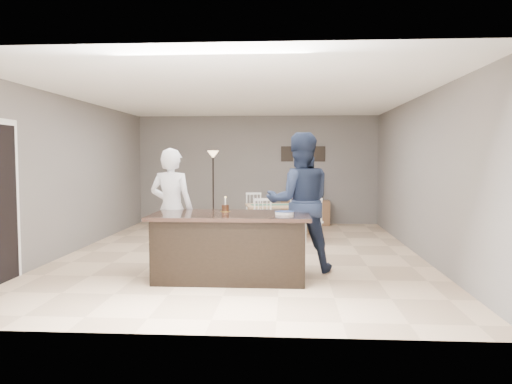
# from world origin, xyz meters

# --- Properties ---
(floor) EXTENTS (8.00, 8.00, 0.00)m
(floor) POSITION_xyz_m (0.00, 0.00, 0.00)
(floor) COLOR #D2AD87
(floor) RESTS_ON ground
(room_shell) EXTENTS (8.00, 8.00, 8.00)m
(room_shell) POSITION_xyz_m (0.00, 0.00, 1.68)
(room_shell) COLOR slate
(room_shell) RESTS_ON floor
(kitchen_island) EXTENTS (2.15, 1.10, 0.90)m
(kitchen_island) POSITION_xyz_m (0.00, -1.80, 0.45)
(kitchen_island) COLOR black
(kitchen_island) RESTS_ON floor
(tv_console) EXTENTS (1.20, 0.40, 0.60)m
(tv_console) POSITION_xyz_m (1.20, 3.77, 0.30)
(tv_console) COLOR brown
(tv_console) RESTS_ON floor
(television) EXTENTS (0.91, 0.12, 0.53)m
(television) POSITION_xyz_m (1.20, 3.84, 0.86)
(television) COLOR black
(television) RESTS_ON tv_console
(tv_screen_glow) EXTENTS (0.78, 0.00, 0.78)m
(tv_screen_glow) POSITION_xyz_m (1.20, 3.76, 0.87)
(tv_screen_glow) COLOR #F6571B
(tv_screen_glow) RESTS_ON tv_console
(picture_frames) EXTENTS (1.10, 0.02, 0.38)m
(picture_frames) POSITION_xyz_m (1.15, 3.98, 1.75)
(picture_frames) COLOR black
(picture_frames) RESTS_ON room_shell
(woman) EXTENTS (0.72, 0.53, 1.80)m
(woman) POSITION_xyz_m (-0.95, -1.25, 0.90)
(woman) COLOR silver
(woman) RESTS_ON floor
(man) EXTENTS (1.06, 0.87, 2.03)m
(man) POSITION_xyz_m (0.95, -1.25, 1.01)
(man) COLOR #1B243C
(man) RESTS_ON floor
(birthday_cake) EXTENTS (0.14, 0.14, 0.21)m
(birthday_cake) POSITION_xyz_m (-0.11, -1.55, 0.95)
(birthday_cake) COLOR gold
(birthday_cake) RESTS_ON kitchen_island
(plate_stack) EXTENTS (0.26, 0.26, 0.04)m
(plate_stack) POSITION_xyz_m (0.73, -1.84, 0.92)
(plate_stack) COLOR white
(plate_stack) RESTS_ON kitchen_island
(dining_table) EXTENTS (1.65, 1.85, 0.88)m
(dining_table) POSITION_xyz_m (0.65, 1.82, 0.56)
(dining_table) COLOR tan
(dining_table) RESTS_ON floor
(floor_lamp) EXTENTS (0.27, 0.27, 1.82)m
(floor_lamp) POSITION_xyz_m (-0.94, 2.80, 1.41)
(floor_lamp) COLOR black
(floor_lamp) RESTS_ON floor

